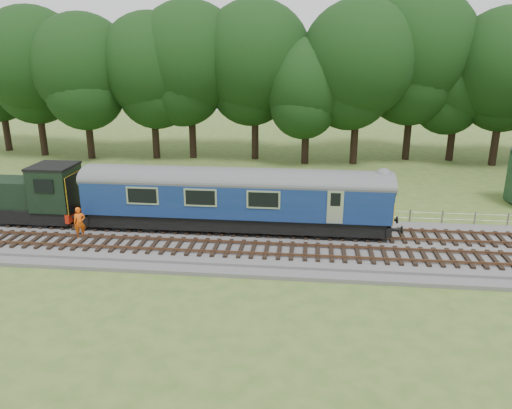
# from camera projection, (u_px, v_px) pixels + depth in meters

# --- Properties ---
(ground) EXTENTS (120.00, 120.00, 0.00)m
(ground) POSITION_uv_depth(u_px,v_px,m) (281.00, 246.00, 28.68)
(ground) COLOR #406324
(ground) RESTS_ON ground
(ballast) EXTENTS (70.00, 7.00, 0.35)m
(ballast) POSITION_uv_depth(u_px,v_px,m) (281.00, 243.00, 28.63)
(ballast) COLOR #4C4C4F
(ballast) RESTS_ON ground
(track_north) EXTENTS (67.20, 2.40, 0.21)m
(track_north) POSITION_uv_depth(u_px,v_px,m) (282.00, 231.00, 29.88)
(track_north) COLOR black
(track_north) RESTS_ON ballast
(track_south) EXTENTS (67.20, 2.40, 0.21)m
(track_south) POSITION_uv_depth(u_px,v_px,m) (279.00, 250.00, 27.04)
(track_south) COLOR black
(track_south) RESTS_ON ballast
(fence) EXTENTS (64.00, 0.12, 1.00)m
(fence) POSITION_uv_depth(u_px,v_px,m) (285.00, 220.00, 32.94)
(fence) COLOR #6B6054
(fence) RESTS_ON ground
(tree_line) EXTENTS (70.00, 8.00, 18.00)m
(tree_line) POSITION_uv_depth(u_px,v_px,m) (295.00, 161.00, 49.49)
(tree_line) COLOR black
(tree_line) RESTS_ON ground
(dmu_railcar) EXTENTS (18.05, 2.86, 3.88)m
(dmu_railcar) POSITION_uv_depth(u_px,v_px,m) (236.00, 194.00, 29.50)
(dmu_railcar) COLOR black
(dmu_railcar) RESTS_ON ground
(shunter_loco) EXTENTS (8.92, 2.60, 3.38)m
(shunter_loco) POSITION_uv_depth(u_px,v_px,m) (15.00, 197.00, 31.15)
(shunter_loco) COLOR black
(shunter_loco) RESTS_ON ground
(worker) EXTENTS (0.79, 0.69, 1.81)m
(worker) POSITION_uv_depth(u_px,v_px,m) (80.00, 222.00, 28.76)
(worker) COLOR #EE560C
(worker) RESTS_ON ballast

